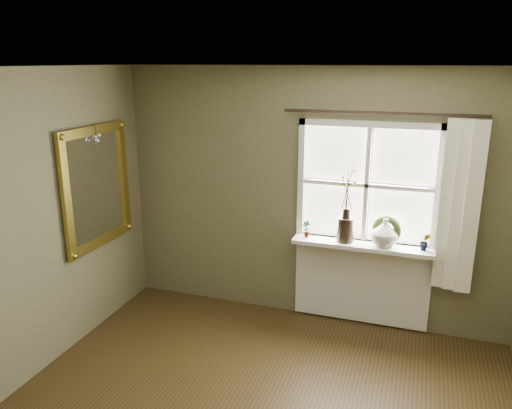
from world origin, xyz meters
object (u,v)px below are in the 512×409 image
(gilt_mirror, at_px, (97,186))
(dark_jug, at_px, (345,230))
(cream_vase, at_px, (385,232))
(wreath, at_px, (386,234))

(gilt_mirror, bearing_deg, dark_jug, 16.41)
(gilt_mirror, bearing_deg, cream_vase, 14.24)
(wreath, bearing_deg, dark_jug, -157.10)
(cream_vase, height_order, gilt_mirror, gilt_mirror)
(wreath, distance_m, gilt_mirror, 2.86)
(dark_jug, height_order, gilt_mirror, gilt_mirror)
(dark_jug, relative_size, cream_vase, 0.89)
(wreath, bearing_deg, gilt_mirror, -148.02)
(dark_jug, xyz_separation_m, gilt_mirror, (-2.34, -0.69, 0.41))
(dark_jug, bearing_deg, cream_vase, 0.00)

